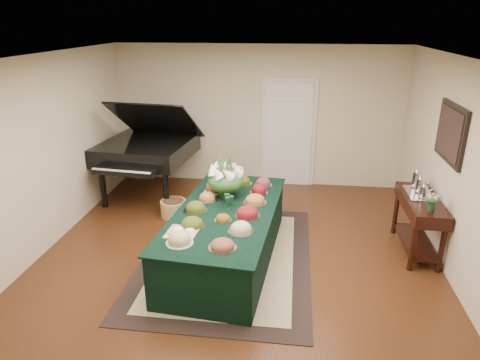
# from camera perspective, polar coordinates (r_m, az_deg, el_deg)

# --- Properties ---
(ground) EXTENTS (6.00, 6.00, 0.00)m
(ground) POSITION_cam_1_polar(r_m,az_deg,el_deg) (6.08, -0.37, -10.30)
(ground) COLOR black
(ground) RESTS_ON ground
(area_rug) EXTENTS (2.30, 3.23, 0.01)m
(area_rug) POSITION_cam_1_polar(r_m,az_deg,el_deg) (6.08, -1.78, -10.21)
(area_rug) COLOR black
(area_rug) RESTS_ON ground
(kitchen_doorway) EXTENTS (1.05, 0.07, 2.10)m
(kitchen_doorway) POSITION_cam_1_polar(r_m,az_deg,el_deg) (8.40, 6.45, 6.08)
(kitchen_doorway) COLOR beige
(kitchen_doorway) RESTS_ON ground
(buffet_table) EXTENTS (1.50, 2.82, 0.74)m
(buffet_table) POSITION_cam_1_polar(r_m,az_deg,el_deg) (5.88, -1.85, -7.29)
(buffet_table) COLOR black
(buffet_table) RESTS_ON ground
(food_platters) EXTENTS (1.11, 2.30, 0.15)m
(food_platters) POSITION_cam_1_polar(r_m,az_deg,el_deg) (5.75, -1.89, -3.35)
(food_platters) COLOR #A7B0A7
(food_platters) RESTS_ON buffet_table
(cutting_board) EXTENTS (0.39, 0.39, 0.10)m
(cutting_board) POSITION_cam_1_polar(r_m,az_deg,el_deg) (5.16, -7.70, -6.68)
(cutting_board) COLOR tan
(cutting_board) RESTS_ON buffet_table
(green_goblets) EXTENTS (0.14, 0.18, 0.18)m
(green_goblets) POSITION_cam_1_polar(r_m,az_deg,el_deg) (5.75, -1.52, -2.90)
(green_goblets) COLOR #15351E
(green_goblets) RESTS_ON buffet_table
(floral_centerpiece) EXTENTS (0.53, 0.53, 0.53)m
(floral_centerpiece) POSITION_cam_1_polar(r_m,az_deg,el_deg) (6.03, -1.93, 0.52)
(floral_centerpiece) COLOR #15351E
(floral_centerpiece) RESTS_ON buffet_table
(grand_piano) EXTENTS (1.76, 1.94, 1.83)m
(grand_piano) POSITION_cam_1_polar(r_m,az_deg,el_deg) (7.91, -12.23, 4.08)
(grand_piano) COLOR black
(grand_piano) RESTS_ON ground
(wicker_basket) EXTENTS (0.43, 0.43, 0.27)m
(wicker_basket) POSITION_cam_1_polar(r_m,az_deg,el_deg) (7.31, -8.86, -3.74)
(wicker_basket) COLOR #A68143
(wicker_basket) RESTS_ON ground
(mahogany_sideboard) EXTENTS (0.45, 1.25, 0.82)m
(mahogany_sideboard) POSITION_cam_1_polar(r_m,az_deg,el_deg) (6.46, 22.86, -3.78)
(mahogany_sideboard) COLOR black
(mahogany_sideboard) RESTS_ON ground
(tea_service) EXTENTS (0.34, 0.58, 0.30)m
(tea_service) POSITION_cam_1_polar(r_m,az_deg,el_deg) (6.51, 22.83, -0.64)
(tea_service) COLOR silver
(tea_service) RESTS_ON mahogany_sideboard
(pink_bouquet) EXTENTS (0.19, 0.19, 0.24)m
(pink_bouquet) POSITION_cam_1_polar(r_m,az_deg,el_deg) (5.95, 24.31, -2.39)
(pink_bouquet) COLOR #15351E
(pink_bouquet) RESTS_ON mahogany_sideboard
(wall_painting) EXTENTS (0.05, 0.95, 0.75)m
(wall_painting) POSITION_cam_1_polar(r_m,az_deg,el_deg) (6.18, 26.28, 5.64)
(wall_painting) COLOR black
(wall_painting) RESTS_ON ground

